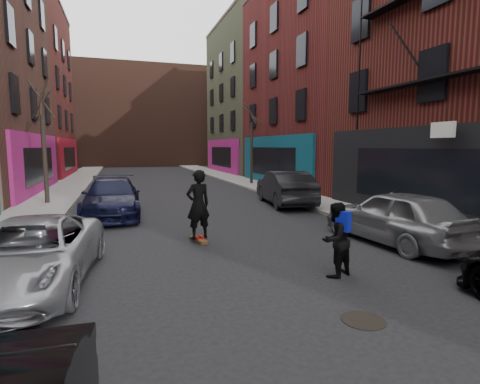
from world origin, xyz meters
TOP-DOWN VIEW (x-y plane):
  - sidewalk_left at (-6.25, 30.00)m, footprint 2.50×84.00m
  - sidewalk_right at (6.25, 30.00)m, footprint 2.50×84.00m
  - buildings_right at (13.50, 16.00)m, footprint 12.00×56.00m
  - building_far at (0.00, 56.00)m, footprint 40.00×10.00m
  - tree_left_far at (-6.20, 18.00)m, footprint 2.00×2.00m
  - tree_right_far at (6.20, 24.00)m, footprint 2.00×2.00m
  - parked_left_far at (-4.60, 6.57)m, footprint 2.69×5.03m
  - parked_left_end at (-3.20, 14.03)m, footprint 2.27×5.28m
  - parked_right_far at (4.60, 7.11)m, footprint 2.26×4.77m
  - parked_right_end at (4.60, 14.71)m, footprint 2.39×5.13m
  - skateboard at (-0.73, 9.02)m, footprint 0.42×0.83m
  - skateboarder at (-0.73, 9.02)m, footprint 0.83×0.65m
  - pedestrian at (1.47, 5.27)m, footprint 0.95×0.86m
  - manhole at (0.79, 3.31)m, footprint 0.73×0.73m

SIDE VIEW (x-z plane):
  - manhole at x=0.79m, z-range 0.00..0.01m
  - skateboard at x=-0.73m, z-range 0.00..0.10m
  - sidewalk_left at x=-6.25m, z-range 0.00..0.13m
  - sidewalk_right at x=6.25m, z-range 0.00..0.13m
  - parked_left_far at x=-4.60m, z-range 0.00..1.34m
  - parked_left_end at x=-3.20m, z-range 0.00..1.52m
  - parked_right_far at x=4.60m, z-range 0.00..1.58m
  - pedestrian at x=1.47m, z-range 0.01..1.61m
  - parked_right_end at x=4.60m, z-range 0.00..1.63m
  - skateboarder at x=-0.73m, z-range 0.10..2.11m
  - tree_left_far at x=-6.20m, z-range 0.13..6.63m
  - tree_right_far at x=6.20m, z-range 0.13..6.93m
  - building_far at x=0.00m, z-range 0.00..14.00m
  - buildings_right at x=13.50m, z-range 0.00..16.00m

